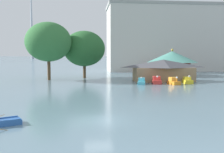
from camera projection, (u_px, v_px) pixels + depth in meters
The scene contains 11 objects.
ground_plane at pixel (98, 120), 22.31m from camera, with size 2000.00×2000.00×0.00m, color slate.
pedal_boat_cyan at pixel (142, 82), 49.27m from camera, with size 2.07×3.03×1.54m.
pedal_boat_red at pixel (157, 81), 49.84m from camera, with size 2.03×2.74×1.71m.
pedal_boat_orange at pixel (174, 82), 48.86m from camera, with size 2.01×2.94×1.62m.
pedal_boat_yellow at pixel (187, 81), 50.37m from camera, with size 1.67×2.52×1.71m.
boathouse at pixel (163, 70), 54.89m from camera, with size 13.42×6.44×4.65m.
green_roof_pavilion at pixel (172, 61), 69.80m from camera, with size 13.59×13.59×7.37m.
shoreline_tree_tall_left at pixel (48, 42), 57.01m from camera, with size 10.28×10.28×13.00m.
shoreline_tree_mid at pixel (84, 49), 62.21m from camera, with size 10.16×10.16×11.51m.
background_building_block at pixel (164, 38), 91.63m from camera, with size 40.78×16.15×23.23m.
distant_broadcast_tower at pixel (31, 2), 352.61m from camera, with size 7.26×7.26×179.58m.
Camera 1 is at (-0.95, -21.92, 5.67)m, focal length 40.81 mm.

